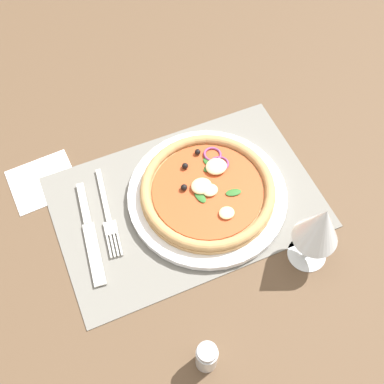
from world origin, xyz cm
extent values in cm
cube|color=brown|center=(0.00, 0.00, -1.20)|extent=(190.00, 140.00, 2.40)
cube|color=slate|center=(0.00, 0.00, 0.20)|extent=(45.86, 30.39, 0.40)
cylinder|color=white|center=(-3.74, 0.78, 1.05)|extent=(28.20, 28.20, 1.29)
cylinder|color=tan|center=(-3.74, 0.78, 2.19)|extent=(23.68, 23.68, 1.00)
torus|color=tan|center=(-3.74, 0.78, 3.05)|extent=(23.58, 23.58, 1.80)
cylinder|color=#C64C23|center=(-3.74, 0.78, 2.84)|extent=(19.41, 19.41, 0.30)
ellipsoid|color=beige|center=(-2.89, -0.40, 3.55)|extent=(3.69, 3.32, 1.11)
ellipsoid|color=beige|center=(-6.97, -2.69, 3.58)|extent=(3.89, 3.50, 1.17)
ellipsoid|color=beige|center=(-3.95, 1.27, 3.42)|extent=(2.82, 2.54, 0.85)
ellipsoid|color=beige|center=(-4.68, 6.47, 3.40)|extent=(2.70, 2.43, 0.81)
sphere|color=black|center=(0.49, -0.91, 3.57)|extent=(1.16, 1.16, 1.16)
sphere|color=black|center=(-5.22, -6.96, 3.53)|extent=(1.07, 1.07, 1.07)
sphere|color=black|center=(-1.92, -5.00, 3.55)|extent=(1.12, 1.12, 1.12)
sphere|color=black|center=(-2.96, -0.28, 3.55)|extent=(1.10, 1.10, 1.10)
torus|color=#8E3D75|center=(-7.57, -5.59, 3.24)|extent=(3.38, 3.36, 0.76)
torus|color=#8E3D75|center=(-7.72, -3.21, 3.24)|extent=(3.75, 3.74, 1.16)
ellipsoid|color=#2D6B28|center=(-6.03, -3.22, 3.19)|extent=(3.06, 2.06, 0.30)
ellipsoid|color=#2D6B28|center=(-1.93, 1.70, 3.19)|extent=(1.99, 3.04, 0.30)
ellipsoid|color=#2D6B28|center=(-6.30, -4.12, 3.19)|extent=(2.42, 3.13, 0.30)
ellipsoid|color=#2D6B28|center=(-7.56, 3.19, 3.19)|extent=(3.02, 1.93, 0.30)
cube|color=silver|center=(13.13, -6.85, 0.62)|extent=(2.36, 11.18, 0.44)
cube|color=silver|center=(14.03, -0.07, 0.62)|extent=(2.51, 2.79, 0.44)
cube|color=silver|center=(15.37, 3.20, 0.62)|extent=(0.88, 4.32, 0.44)
cube|color=silver|center=(14.77, 3.28, 0.62)|extent=(0.88, 4.32, 0.44)
cube|color=silver|center=(14.18, 3.36, 0.62)|extent=(0.88, 4.32, 0.44)
cube|color=silver|center=(13.58, 3.43, 0.62)|extent=(0.88, 4.32, 0.44)
cube|color=silver|center=(16.86, -6.45, 0.71)|extent=(2.30, 8.50, 0.62)
cube|color=silver|center=(18.06, 3.47, 0.62)|extent=(3.38, 11.76, 0.44)
cylinder|color=silver|center=(-14.52, 17.31, 0.20)|extent=(6.40, 6.40, 0.40)
cylinder|color=silver|center=(-14.52, 17.31, 3.40)|extent=(0.80, 0.80, 6.00)
cone|color=silver|center=(-14.52, 17.31, 10.65)|extent=(7.20, 7.20, 8.50)
cone|color=orange|center=(-14.52, 17.31, 9.38)|extent=(4.64, 4.64, 5.15)
cube|color=white|center=(22.37, -14.25, 0.18)|extent=(12.18, 11.10, 0.36)
cylinder|color=silver|center=(7.99, 26.56, 2.75)|extent=(3.20, 3.20, 5.50)
cylinder|color=#ADADB2|center=(7.99, 26.56, 6.10)|extent=(2.88, 2.88, 1.20)
camera|label=1|loc=(16.35, 40.70, 75.02)|focal=45.67mm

